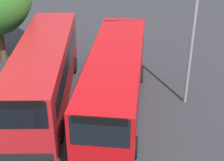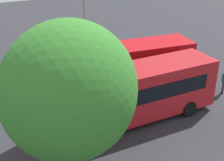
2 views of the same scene
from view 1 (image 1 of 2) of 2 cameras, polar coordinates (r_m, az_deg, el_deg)
ground_plane at (r=18.52m, az=-4.60°, el=-3.90°), size 70.52×70.52×0.00m
bus_far_left at (r=18.18m, az=-11.29°, el=1.52°), size 10.48×2.67×3.29m
bus_center_left at (r=16.89m, az=0.53°, el=-0.12°), size 10.69×3.75×3.29m
street_lamp at (r=16.90m, az=12.90°, el=10.72°), size 0.25×2.77×8.58m
lane_stripe_outer_left at (r=18.51m, az=-4.60°, el=-3.89°), size 14.52×0.99×0.01m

